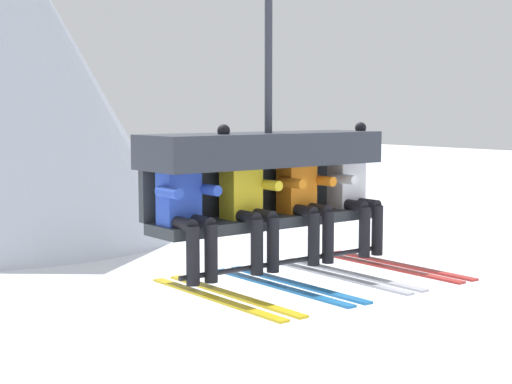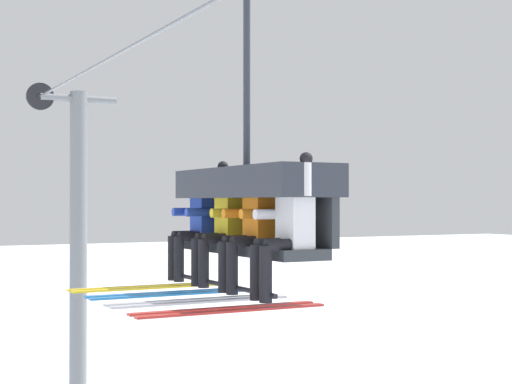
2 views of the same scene
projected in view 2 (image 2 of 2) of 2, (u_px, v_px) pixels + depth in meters
lift_tower_near at (77, 275)px, 16.38m from camera, size 0.36×1.88×8.28m
chairlift_chair at (253, 196)px, 7.76m from camera, size 2.38×0.74×3.04m
skier_blue at (194, 225)px, 8.52m from camera, size 0.46×1.70×1.23m
skier_yellow at (220, 224)px, 7.95m from camera, size 0.48×1.70×1.34m
skier_orange at (248, 228)px, 7.36m from camera, size 0.46×1.70×1.23m
skier_white at (283, 228)px, 6.79m from camera, size 0.48×1.70×1.34m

